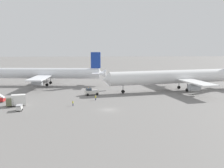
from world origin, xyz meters
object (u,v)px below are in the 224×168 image
Objects in this scene: pushback_tug at (91,92)px; gse_catering_truck_tall at (16,100)px; airliner_being_pushed at (176,77)px; airliner_at_gate_left at (42,73)px; gse_baggage_cart_trailing at (19,108)px; ground_crew_ramp_agent_by_cones at (73,103)px; ground_crew_wing_walker_right at (96,98)px.

pushback_tug is 1.32× the size of gse_catering_truck_tall.
airliner_at_gate_left is at bearing 163.09° from airliner_being_pushed.
airliner_at_gate_left is at bearing 90.66° from gse_catering_truck_tall.
pushback_tug is 31.03m from gse_baggage_cart_trailing.
pushback_tug reaches higher than ground_crew_ramp_agent_by_cones.
gse_baggage_cart_trailing is 1.85× the size of ground_crew_ramp_agent_by_cones.
airliner_at_gate_left is 20.74× the size of gse_baggage_cart_trailing.
airliner_at_gate_left is 38.34× the size of ground_crew_ramp_agent_by_cones.
airliner_being_pushed is 37.48m from ground_crew_wing_walker_right.
pushback_tug is 4.79× the size of ground_crew_wing_walker_right.
airliner_being_pushed reaches higher than airliner_at_gate_left.
gse_baggage_cart_trailing is at bearing -67.78° from gse_catering_truck_tall.
ground_crew_wing_walker_right is at bearing 32.47° from gse_baggage_cart_trailing.
ground_crew_ramp_agent_by_cones is at bearing -67.53° from airliner_at_gate_left.
gse_catering_truck_tall is at bearing -156.01° from airliner_being_pushed.
pushback_tug is (23.28, -25.80, -4.09)m from airliner_at_gate_left.
airliner_at_gate_left is 1.00× the size of airliner_being_pushed.
airliner_at_gate_left is 43.09m from gse_catering_truck_tall.
ground_crew_ramp_agent_by_cones is at bearing 20.81° from gse_baggage_cart_trailing.
gse_catering_truck_tall reaches higher than ground_crew_wing_walker_right.
gse_baggage_cart_trailing reaches higher than ground_crew_ramp_agent_by_cones.
gse_catering_truck_tall is (0.49, -42.94, -3.59)m from airliner_at_gate_left.
gse_catering_truck_tall is at bearing -89.34° from airliner_at_gate_left.
gse_catering_truck_tall is (-57.13, -25.42, -3.84)m from airliner_being_pushed.
airliner_at_gate_left is at bearing 132.06° from pushback_tug.
airliner_being_pushed is 34.99× the size of ground_crew_wing_walker_right.
airliner_at_gate_left is 60.23m from airliner_being_pushed.
airliner_being_pushed is at bearing 13.56° from pushback_tug.
gse_baggage_cart_trailing is 25.97m from ground_crew_wing_walker_right.
pushback_tug is at bearing 49.51° from gse_baggage_cart_trailing.
airliner_at_gate_left is 34.84× the size of ground_crew_wing_walker_right.
gse_catering_truck_tall reaches higher than ground_crew_ramp_agent_by_cones.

